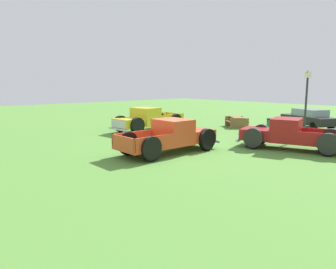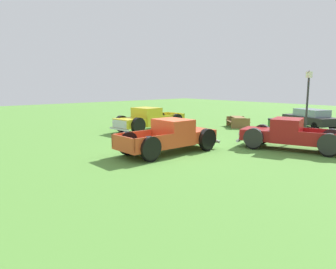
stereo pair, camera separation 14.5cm
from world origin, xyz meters
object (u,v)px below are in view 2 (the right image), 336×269
(lamp_post_near, at_px, (307,103))
(sedan_distant_a, at_px, (310,118))
(trash_can, at_px, (272,125))
(pickup_truck_behind_left, at_px, (285,134))
(pickup_truck_behind_right, at_px, (146,120))
(pickup_truck_foreground, at_px, (174,136))
(picnic_table, at_px, (238,121))

(lamp_post_near, bearing_deg, sedan_distant_a, 112.35)
(trash_can, bearing_deg, sedan_distant_a, 80.90)
(pickup_truck_behind_left, distance_m, trash_can, 5.81)
(pickup_truck_behind_right, relative_size, sedan_distant_a, 1.20)
(trash_can, bearing_deg, lamp_post_near, -15.65)
(pickup_truck_foreground, height_order, pickup_truck_behind_right, pickup_truck_behind_right)
(lamp_post_near, bearing_deg, trash_can, 164.35)
(pickup_truck_behind_right, distance_m, picnic_table, 7.26)
(pickup_truck_behind_left, xyz_separation_m, lamp_post_near, (-0.81, 3.87, 1.39))
(lamp_post_near, distance_m, picnic_table, 6.23)
(pickup_truck_behind_right, height_order, sedan_distant_a, pickup_truck_behind_right)
(sedan_distant_a, xyz_separation_m, lamp_post_near, (2.03, -4.94, 1.40))
(pickup_truck_behind_right, xyz_separation_m, sedan_distant_a, (6.80, 10.37, -0.04))
(pickup_truck_behind_left, relative_size, lamp_post_near, 1.34)
(pickup_truck_behind_right, height_order, picnic_table, pickup_truck_behind_right)
(pickup_truck_behind_left, relative_size, picnic_table, 2.35)
(picnic_table, distance_m, trash_can, 3.21)
(pickup_truck_behind_left, height_order, sedan_distant_a, pickup_truck_behind_left)
(picnic_table, bearing_deg, pickup_truck_foreground, -70.57)
(pickup_truck_foreground, xyz_separation_m, pickup_truck_behind_left, (3.24, 4.72, -0.02))
(picnic_table, bearing_deg, sedan_distant_a, 44.19)
(pickup_truck_behind_left, distance_m, sedan_distant_a, 9.25)
(picnic_table, bearing_deg, pickup_truck_behind_left, -37.10)
(picnic_table, height_order, trash_can, trash_can)
(pickup_truck_foreground, distance_m, pickup_truck_behind_right, 7.14)
(pickup_truck_behind_left, distance_m, picnic_table, 8.40)
(lamp_post_near, bearing_deg, picnic_table, 168.51)
(pickup_truck_behind_right, height_order, lamp_post_near, lamp_post_near)
(sedan_distant_a, xyz_separation_m, trash_can, (-0.67, -4.19, -0.26))
(pickup_truck_foreground, relative_size, pickup_truck_behind_right, 0.97)
(sedan_distant_a, bearing_deg, pickup_truck_behind_left, -72.12)
(pickup_truck_behind_right, height_order, trash_can, pickup_truck_behind_right)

